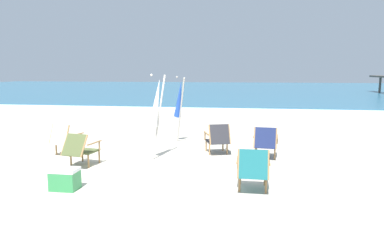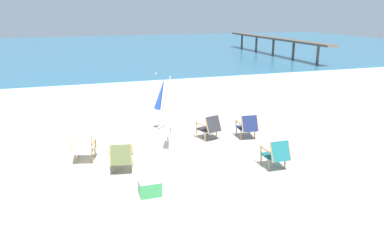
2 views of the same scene
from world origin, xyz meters
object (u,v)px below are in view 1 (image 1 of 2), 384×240
at_px(umbrella_furled_blue, 179,100).
at_px(beach_chair_back_right, 253,169).
at_px(cooler_box, 65,179).
at_px(umbrella_furled_white, 156,104).
at_px(beach_chair_far_center, 80,148).
at_px(beach_chair_back_left, 265,142).
at_px(beach_chair_front_left, 65,139).
at_px(beach_chair_mid_center, 218,138).

bearing_deg(umbrella_furled_blue, beach_chair_back_right, -62.41).
bearing_deg(cooler_box, umbrella_furled_blue, 72.86).
bearing_deg(umbrella_furled_white, beach_chair_back_right, -41.47).
relative_size(beach_chair_far_center, cooler_box, 1.75).
height_order(umbrella_furled_white, cooler_box, umbrella_furled_white).
bearing_deg(umbrella_furled_blue, cooler_box, -107.14).
xyz_separation_m(beach_chair_back_left, beach_chair_far_center, (-4.21, -1.33, -0.01)).
height_order(beach_chair_far_center, beach_chair_front_left, beach_chair_front_left).
bearing_deg(beach_chair_far_center, beach_chair_back_right, -15.74).
relative_size(beach_chair_mid_center, beach_chair_back_left, 1.04).
distance_m(beach_chair_back_right, umbrella_furled_blue, 4.56).
xyz_separation_m(beach_chair_back_left, beach_chair_front_left, (-5.10, -0.39, 0.00)).
bearing_deg(beach_chair_mid_center, cooler_box, -130.09).
height_order(beach_chair_mid_center, beach_chair_back_right, beach_chair_mid_center).
bearing_deg(beach_chair_front_left, umbrella_furled_blue, 36.23).
bearing_deg(umbrella_furled_white, cooler_box, -115.26).
bearing_deg(cooler_box, beach_chair_mid_center, 49.91).
xyz_separation_m(beach_chair_back_right, beach_chair_far_center, (-3.84, 1.08, -0.01)).
height_order(beach_chair_mid_center, umbrella_furled_blue, umbrella_furled_blue).
bearing_deg(umbrella_furled_blue, beach_chair_back_left, -32.47).
bearing_deg(beach_chair_back_right, beach_chair_back_left, 81.22).
height_order(beach_chair_back_left, umbrella_furled_white, umbrella_furled_white).
relative_size(beach_chair_mid_center, umbrella_furled_blue, 0.42).
distance_m(beach_chair_back_right, beach_chair_front_left, 5.14).
xyz_separation_m(umbrella_furled_white, umbrella_furled_blue, (0.21, 1.95, -0.06)).
bearing_deg(cooler_box, beach_chair_back_left, 36.48).
height_order(beach_chair_back_left, beach_chair_front_left, beach_chair_front_left).
distance_m(beach_chair_mid_center, beach_chair_back_right, 2.81).
relative_size(beach_chair_front_left, cooler_box, 1.67).
relative_size(beach_chair_mid_center, cooler_box, 1.71).
distance_m(beach_chair_mid_center, cooler_box, 4.04).
bearing_deg(beach_chair_back_right, beach_chair_front_left, 156.84).
relative_size(beach_chair_front_left, umbrella_furled_blue, 0.41).
xyz_separation_m(umbrella_furled_white, cooler_box, (-1.14, -2.41, -1.17)).
distance_m(beach_chair_back_left, beach_chair_back_right, 2.44).
height_order(beach_chair_back_right, cooler_box, beach_chair_back_right).
relative_size(beach_chair_back_right, beach_chair_far_center, 0.94).
relative_size(umbrella_furled_white, cooler_box, 4.29).
distance_m(beach_chair_back_left, umbrella_furled_blue, 3.03).
relative_size(beach_chair_far_center, beach_chair_front_left, 1.05).
distance_m(umbrella_furled_blue, cooler_box, 4.70).
bearing_deg(beach_chair_back_right, umbrella_furled_white, 138.53).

